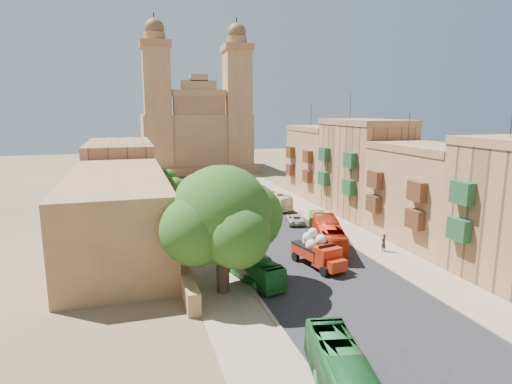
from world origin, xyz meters
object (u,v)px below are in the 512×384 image
church (196,132)px  pedestrian_c (327,220)px  bus_cream_east (269,200)px  car_blue_a (263,228)px  car_dkblue (194,188)px  car_cream (295,219)px  olive_pickup (317,221)px  bus_red_east (328,235)px  street_tree_b (185,206)px  street_tree_a (201,232)px  street_tree_c (175,188)px  car_blue_b (194,184)px  bus_green_south (346,382)px  ficus_tree (223,218)px  red_truck (318,251)px  car_white_a (252,215)px  street_tree_d (168,178)px  car_white_b (251,201)px  bus_green_north (251,266)px  pedestrian_a (384,243)px

church → pedestrian_c: church is taller
bus_cream_east → pedestrian_c: bus_cream_east is taller
car_blue_a → car_dkblue: bearing=91.3°
bus_cream_east → car_cream: 9.99m
olive_pickup → car_dkblue: 31.93m
pedestrian_c → bus_red_east: bearing=-23.6°
street_tree_b → car_blue_a: (9.00, -4.38, -2.54)m
bus_red_east → street_tree_a: bearing=18.0°
street_tree_a → car_cream: size_ratio=0.95×
street_tree_c → car_cream: size_ratio=1.07×
car_blue_b → bus_green_south: bearing=-84.6°
church → bus_red_east: church is taller
pedestrian_c → ficus_tree: bearing=-45.5°
red_truck → car_white_a: bearing=93.5°
church → street_tree_d: size_ratio=7.76×
ficus_tree → street_tree_a: ficus_tree is taller
street_tree_a → car_white_b: street_tree_a is taller
street_tree_a → olive_pickup: bearing=25.9°
car_white_a → bus_red_east: bearing=-91.3°
bus_green_south → car_white_b: bus_green_south is taller
street_tree_c → bus_green_north: bearing=-83.4°
car_white_a → street_tree_b: bearing=175.4°
pedestrian_a → red_truck: bearing=-8.4°
bus_cream_east → car_white_a: size_ratio=2.44×
street_tree_d → car_cream: size_ratio=1.00×
bus_green_north → olive_pickup: bearing=33.6°
car_white_a → pedestrian_a: pedestrian_a is taller
car_dkblue → pedestrian_a: size_ratio=2.48×
red_truck → car_dkblue: bearing=97.6°
bus_red_east → car_dkblue: bearing=-57.4°
car_blue_a → car_white_b: bearing=72.8°
red_truck → pedestrian_a: bearing=13.9°
car_cream → bus_red_east: bearing=101.3°
bus_red_east → car_cream: bus_red_east is taller
bus_green_north → pedestrian_c: bearing=31.1°
bus_cream_east → church: bearing=-102.3°
street_tree_d → car_white_a: bearing=-66.3°
red_truck → bus_cream_east: (3.46, 25.60, -0.30)m
ficus_tree → street_tree_b: (-0.60, 19.99, -3.24)m
red_truck → car_blue_b: 47.04m
ficus_tree → car_blue_a: size_ratio=2.98×
pedestrian_a → church: bearing=-104.5°
car_white_b → bus_cream_east: bearing=140.8°
bus_green_south → bus_red_east: bus_red_east is taller
red_truck → car_blue_a: 12.69m
red_truck → bus_green_south: 20.20m
car_blue_a → bus_red_east: bearing=-63.5°
church → car_dkblue: bearing=-99.8°
bus_green_north → car_white_b: bearing=60.1°
car_white_a → car_cream: size_ratio=0.82×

